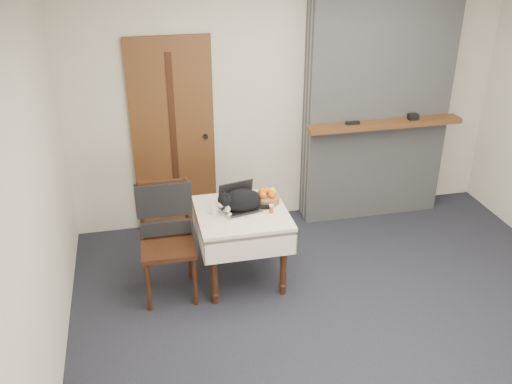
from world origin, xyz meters
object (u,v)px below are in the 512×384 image
cream_jar (215,209)px  chair (166,223)px  laptop (239,203)px  fruit_basket (267,197)px  side_table (242,223)px  pill_bottle (271,209)px  cat (242,200)px  door (173,137)px

cream_jar → chair: size_ratio=0.07×
laptop → chair: size_ratio=0.36×
laptop → fruit_basket: (0.26, 0.07, -0.01)m
side_table → cream_jar: (-0.23, 0.01, 0.15)m
chair → pill_bottle: bearing=-5.4°
cat → door: bearing=95.2°
laptop → fruit_basket: 0.27m
cat → fruit_basket: 0.27m
door → side_table: size_ratio=2.56×
side_table → cream_jar: size_ratio=10.43×
laptop → cat: (0.02, -0.04, 0.04)m
chair → door: bearing=81.2°
fruit_basket → laptop: bearing=-164.6°
door → pill_bottle: bearing=-59.7°
cream_jar → fruit_basket: bearing=11.8°
side_table → pill_bottle: bearing=-18.8°
cream_jar → pill_bottle: size_ratio=0.98×
cream_jar → fruit_basket: 0.50m
door → laptop: size_ratio=5.40×
cream_jar → fruit_basket: fruit_basket is taller
door → cat: (0.47, -1.12, -0.20)m
side_table → laptop: laptop is taller
door → cream_jar: bearing=-78.2°
cat → pill_bottle: bearing=-38.2°
chair → cream_jar: bearing=0.7°
cream_jar → cat: bearing=-2.0°
fruit_basket → door: bearing=125.3°
side_table → cat: (0.01, 0.01, 0.21)m
laptop → fruit_basket: laptop is taller
pill_bottle → cat: bearing=159.5°
side_table → fruit_basket: (0.25, 0.12, 0.16)m
side_table → cat: bearing=37.1°
cat → pill_bottle: 0.26m
side_table → pill_bottle: size_ratio=10.17×
cream_jar → pill_bottle: pill_bottle is taller
cat → fruit_basket: bearing=6.6°
door → cream_jar: 1.17m
side_table → door: bearing=112.4°
cream_jar → laptop: bearing=7.3°
side_table → cream_jar: cream_jar is taller
cream_jar → chair: chair is taller
laptop → fruit_basket: bearing=2.7°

